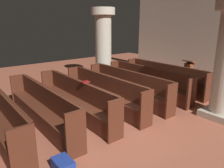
% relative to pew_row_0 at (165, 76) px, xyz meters
% --- Properties ---
extents(ground_plane, '(19.20, 19.20, 0.00)m').
position_rel_pew_row_0_xyz_m(ground_plane, '(1.17, -3.58, -0.51)').
color(ground_plane, '#AD5B42').
extents(pew_row_0, '(3.65, 0.46, 0.98)m').
position_rel_pew_row_0_xyz_m(pew_row_0, '(0.00, 0.00, 0.00)').
color(pew_row_0, '#562819').
rests_on(pew_row_0, ground).
extents(pew_row_1, '(3.65, 0.46, 0.98)m').
position_rel_pew_row_0_xyz_m(pew_row_1, '(0.00, -0.98, 0.00)').
color(pew_row_1, '#562819').
rests_on(pew_row_1, ground).
extents(pew_row_2, '(3.65, 0.47, 0.98)m').
position_rel_pew_row_0_xyz_m(pew_row_2, '(0.00, -1.96, 0.00)').
color(pew_row_2, '#562819').
rests_on(pew_row_2, ground).
extents(pew_row_3, '(3.65, 0.46, 0.98)m').
position_rel_pew_row_0_xyz_m(pew_row_3, '(0.00, -2.94, 0.00)').
color(pew_row_3, '#562819').
rests_on(pew_row_3, ground).
extents(pew_row_4, '(3.65, 0.46, 0.98)m').
position_rel_pew_row_0_xyz_m(pew_row_4, '(0.00, -3.93, 0.00)').
color(pew_row_4, '#562819').
rests_on(pew_row_4, ground).
extents(pew_row_5, '(3.65, 0.47, 0.98)m').
position_rel_pew_row_0_xyz_m(pew_row_5, '(0.00, -4.91, 0.00)').
color(pew_row_5, '#562819').
rests_on(pew_row_5, ground).
extents(pillar_far_side, '(1.02, 1.02, 3.14)m').
position_rel_pew_row_0_xyz_m(pillar_far_side, '(-2.62, -1.02, 1.12)').
color(pillar_far_side, '#B6AD9A').
rests_on(pillar_far_side, ground).
extents(lectern, '(0.48, 0.45, 1.08)m').
position_rel_pew_row_0_xyz_m(lectern, '(0.33, 1.11, -0.06)').
color(lectern, brown).
rests_on(lectern, ground).
extents(hymn_book, '(0.16, 0.21, 0.04)m').
position_rel_pew_row_0_xyz_m(hymn_book, '(0.25, -3.75, 0.48)').
color(hymn_book, maroon).
rests_on(hymn_book, pew_row_4).
extents(kneeler_box_blue, '(0.42, 0.29, 0.25)m').
position_rel_pew_row_0_xyz_m(kneeler_box_blue, '(2.03, -5.35, -0.39)').
color(kneeler_box_blue, navy).
rests_on(kneeler_box_blue, ground).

